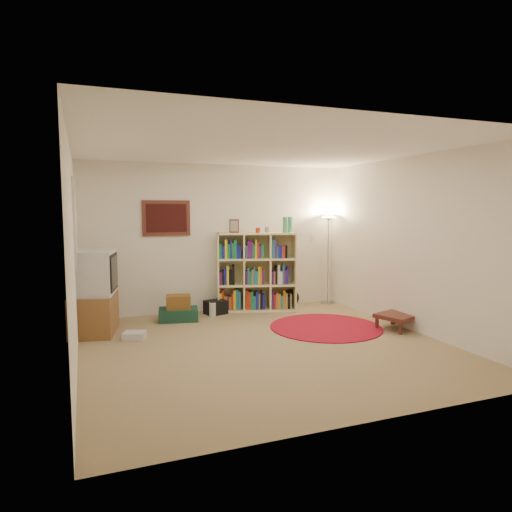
{
  "coord_description": "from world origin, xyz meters",
  "views": [
    {
      "loc": [
        -2.14,
        -5.28,
        1.76
      ],
      "look_at": [
        0.1,
        0.6,
        1.1
      ],
      "focal_mm": 32.0,
      "sensor_mm": 36.0,
      "label": 1
    }
  ],
  "objects_px": {
    "bookshelf": "(256,273)",
    "floor_lamp": "(328,230)",
    "floor_fan": "(290,299)",
    "suitcase": "(178,314)",
    "tv_stand": "(94,294)",
    "side_table": "(396,317)"
  },
  "relations": [
    {
      "from": "floor_lamp",
      "to": "bookshelf",
      "type": "bearing_deg",
      "value": -177.25
    },
    {
      "from": "floor_fan",
      "to": "suitcase",
      "type": "relative_size",
      "value": 0.52
    },
    {
      "from": "floor_lamp",
      "to": "suitcase",
      "type": "relative_size",
      "value": 2.49
    },
    {
      "from": "bookshelf",
      "to": "floor_lamp",
      "type": "relative_size",
      "value": 0.98
    },
    {
      "from": "bookshelf",
      "to": "suitcase",
      "type": "xyz_separation_m",
      "value": [
        -1.4,
        -0.26,
        -0.55
      ]
    },
    {
      "from": "floor_lamp",
      "to": "floor_fan",
      "type": "bearing_deg",
      "value": -168.97
    },
    {
      "from": "bookshelf",
      "to": "tv_stand",
      "type": "distance_m",
      "value": 2.71
    },
    {
      "from": "suitcase",
      "to": "side_table",
      "type": "relative_size",
      "value": 1.07
    },
    {
      "from": "floor_lamp",
      "to": "floor_fan",
      "type": "relative_size",
      "value": 4.81
    },
    {
      "from": "floor_lamp",
      "to": "suitcase",
      "type": "bearing_deg",
      "value": -173.42
    },
    {
      "from": "floor_fan",
      "to": "suitcase",
      "type": "height_order",
      "value": "floor_fan"
    },
    {
      "from": "floor_fan",
      "to": "side_table",
      "type": "distance_m",
      "value": 2.01
    },
    {
      "from": "suitcase",
      "to": "floor_fan",
      "type": "bearing_deg",
      "value": 15.52
    },
    {
      "from": "bookshelf",
      "to": "floor_fan",
      "type": "xyz_separation_m",
      "value": [
        0.62,
        -0.09,
        -0.48
      ]
    },
    {
      "from": "floor_fan",
      "to": "suitcase",
      "type": "xyz_separation_m",
      "value": [
        -2.02,
        -0.17,
        -0.08
      ]
    },
    {
      "from": "bookshelf",
      "to": "side_table",
      "type": "xyz_separation_m",
      "value": [
        1.47,
        -1.91,
        -0.46
      ]
    },
    {
      "from": "floor_lamp",
      "to": "tv_stand",
      "type": "bearing_deg",
      "value": -171.09
    },
    {
      "from": "side_table",
      "to": "bookshelf",
      "type": "bearing_deg",
      "value": 127.58
    },
    {
      "from": "floor_lamp",
      "to": "floor_fan",
      "type": "xyz_separation_m",
      "value": [
        -0.84,
        -0.16,
        -1.2
      ]
    },
    {
      "from": "floor_fan",
      "to": "side_table",
      "type": "height_order",
      "value": "floor_fan"
    },
    {
      "from": "suitcase",
      "to": "side_table",
      "type": "height_order",
      "value": "side_table"
    },
    {
      "from": "bookshelf",
      "to": "tv_stand",
      "type": "xyz_separation_m",
      "value": [
        -2.65,
        -0.57,
        -0.08
      ]
    }
  ]
}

